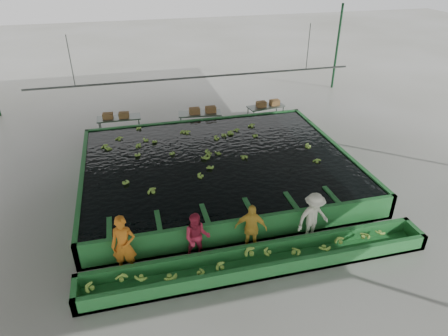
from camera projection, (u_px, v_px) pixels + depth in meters
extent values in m
plane|color=gray|center=(227.00, 199.00, 14.28)|extent=(80.00, 80.00, 0.00)
cube|color=gray|center=(228.00, 59.00, 11.83)|extent=(20.00, 22.00, 0.04)
cube|color=black|center=(217.00, 159.00, 15.13)|extent=(9.70, 7.70, 0.00)
cylinder|color=#59605B|center=(198.00, 77.00, 17.03)|extent=(0.08, 0.08, 14.00)
cylinder|color=#59605B|center=(71.00, 61.00, 15.46)|extent=(0.04, 0.04, 2.00)
cylinder|color=#59605B|center=(308.00, 47.00, 17.62)|extent=(0.04, 0.04, 2.00)
imported|color=#CA6A19|center=(124.00, 246.00, 10.69)|extent=(0.74, 0.56, 1.83)
imported|color=#A8223B|center=(197.00, 238.00, 11.18)|extent=(0.86, 0.73, 1.56)
imported|color=gold|center=(251.00, 228.00, 11.52)|extent=(1.02, 0.69, 1.60)
imported|color=beige|center=(313.00, 218.00, 11.93)|extent=(1.17, 0.80, 1.66)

